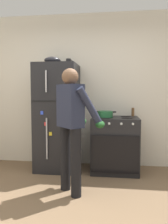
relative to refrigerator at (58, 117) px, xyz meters
name	(u,v)px	position (x,y,z in m)	size (l,w,h in m)	color
ground	(68,220)	(0.50, -1.57, -0.89)	(8.00, 8.00, 0.00)	brown
kitchen_wall_back	(89,90)	(0.50, 0.38, 0.46)	(6.00, 0.10, 2.70)	silver
refrigerator	(58,117)	(0.00, 0.00, 0.00)	(0.68, 0.72, 1.78)	black
stove_range	(115,144)	(0.97, -0.01, -0.44)	(0.76, 0.67, 0.90)	black
person_cook	(72,120)	(0.42, -0.91, 0.06)	(0.63, 0.66, 1.60)	black
red_pot	(105,114)	(0.81, -0.05, 0.07)	(0.35, 0.25, 0.10)	#236638
coffee_mug	(69,62)	(0.18, 0.05, 0.94)	(0.11, 0.08, 0.10)	black
pepper_mill	(133,112)	(1.27, 0.20, 0.09)	(0.05, 0.05, 0.14)	brown
mixing_bowl	(52,61)	(-0.08, 0.00, 0.95)	(0.28, 0.28, 0.12)	black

